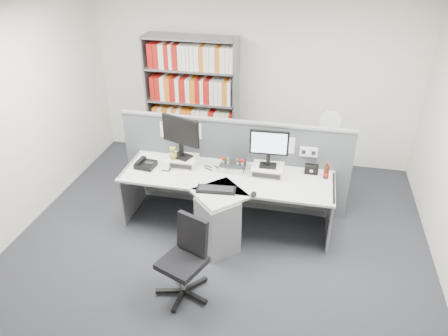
% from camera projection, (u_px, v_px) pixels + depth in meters
% --- Properties ---
extents(ground, '(5.50, 5.50, 0.00)m').
position_uv_depth(ground, '(212.00, 265.00, 4.86)').
color(ground, '#32343B').
rests_on(ground, ground).
extents(room_shell, '(5.04, 5.54, 2.72)m').
position_uv_depth(room_shell, '(209.00, 121.00, 3.97)').
color(room_shell, white).
rests_on(room_shell, ground).
extents(partition, '(3.00, 0.08, 1.27)m').
position_uv_depth(partition, '(234.00, 164.00, 5.60)').
color(partition, '#54585F').
rests_on(partition, ground).
extents(desk, '(2.60, 1.20, 0.72)m').
position_uv_depth(desk, '(223.00, 203.00, 5.14)').
color(desk, silver).
rests_on(desk, ground).
extents(monitor_riser_left, '(0.38, 0.31, 0.10)m').
position_uv_depth(monitor_riser_left, '(182.00, 161.00, 5.42)').
color(monitor_riser_left, beige).
rests_on(monitor_riser_left, desk).
extents(monitor_riser_right, '(0.38, 0.31, 0.10)m').
position_uv_depth(monitor_riser_right, '(268.00, 170.00, 5.22)').
color(monitor_riser_right, beige).
rests_on(monitor_riser_right, desk).
extents(monitor_left, '(0.52, 0.24, 0.55)m').
position_uv_depth(monitor_left, '(181.00, 134.00, 5.24)').
color(monitor_left, black).
rests_on(monitor_left, monitor_riser_left).
extents(monitor_right, '(0.47, 0.16, 0.48)m').
position_uv_depth(monitor_right, '(269.00, 146.00, 5.05)').
color(monitor_right, black).
rests_on(monitor_right, monitor_riser_right).
extents(desktop_pc, '(0.31, 0.27, 0.08)m').
position_uv_depth(desktop_pc, '(233.00, 166.00, 5.32)').
color(desktop_pc, black).
rests_on(desktop_pc, desk).
extents(figurines, '(0.29, 0.05, 0.09)m').
position_uv_depth(figurines, '(233.00, 160.00, 5.26)').
color(figurines, beige).
rests_on(figurines, desktop_pc).
extents(keyboard, '(0.47, 0.21, 0.03)m').
position_uv_depth(keyboard, '(216.00, 189.00, 4.89)').
color(keyboard, black).
rests_on(keyboard, desk).
extents(mouse, '(0.07, 0.11, 0.04)m').
position_uv_depth(mouse, '(254.00, 194.00, 4.80)').
color(mouse, black).
rests_on(mouse, desk).
extents(desk_phone, '(0.26, 0.24, 0.10)m').
position_uv_depth(desk_phone, '(145.00, 164.00, 5.36)').
color(desk_phone, black).
rests_on(desk_phone, desk).
extents(desk_calendar, '(0.10, 0.07, 0.12)m').
position_uv_depth(desk_calendar, '(166.00, 167.00, 5.28)').
color(desk_calendar, black).
rests_on(desk_calendar, desk).
extents(plush_toy, '(0.10, 0.10, 0.17)m').
position_uv_depth(plush_toy, '(173.00, 154.00, 5.33)').
color(plush_toy, '#A18B35').
rests_on(plush_toy, monitor_riser_left).
extents(speaker, '(0.17, 0.09, 0.11)m').
position_uv_depth(speaker, '(311.00, 169.00, 5.22)').
color(speaker, black).
rests_on(speaker, desk).
extents(cola_bottle, '(0.07, 0.07, 0.22)m').
position_uv_depth(cola_bottle, '(326.00, 172.00, 5.10)').
color(cola_bottle, '#3F190A').
rests_on(cola_bottle, desk).
extents(shelving_unit, '(1.41, 0.40, 2.00)m').
position_uv_depth(shelving_unit, '(192.00, 103.00, 6.61)').
color(shelving_unit, gray).
rests_on(shelving_unit, ground).
extents(filing_cabinet, '(0.45, 0.61, 0.70)m').
position_uv_depth(filing_cabinet, '(324.00, 166.00, 6.15)').
color(filing_cabinet, gray).
rests_on(filing_cabinet, ground).
extents(desk_fan, '(0.30, 0.19, 0.51)m').
position_uv_depth(desk_fan, '(330.00, 124.00, 5.82)').
color(desk_fan, white).
rests_on(desk_fan, filing_cabinet).
extents(office_chair, '(0.57, 0.58, 0.87)m').
position_uv_depth(office_chair, '(186.00, 256.00, 4.30)').
color(office_chair, silver).
rests_on(office_chair, ground).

